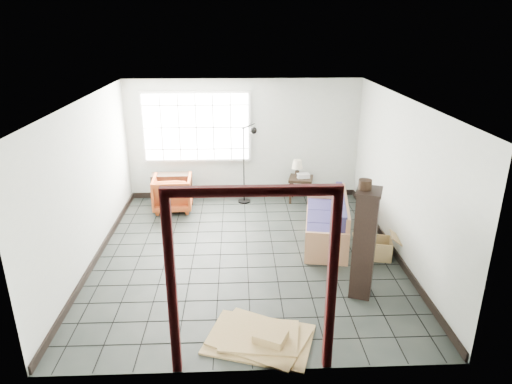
{
  "coord_description": "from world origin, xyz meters",
  "views": [
    {
      "loc": [
        -0.13,
        -6.87,
        3.7
      ],
      "look_at": [
        0.17,
        0.3,
        1.01
      ],
      "focal_mm": 32.0,
      "sensor_mm": 36.0,
      "label": 1
    }
  ],
  "objects_px": {
    "futon_sofa": "(329,225)",
    "side_table": "(301,182)",
    "armchair": "(173,191)",
    "tall_shelf": "(364,242)"
  },
  "relations": [
    {
      "from": "side_table",
      "to": "futon_sofa",
      "type": "bearing_deg",
      "value": -82.43
    },
    {
      "from": "futon_sofa",
      "to": "armchair",
      "type": "xyz_separation_m",
      "value": [
        -2.97,
        1.57,
        0.1
      ]
    },
    {
      "from": "armchair",
      "to": "side_table",
      "type": "distance_m",
      "value": 2.74
    },
    {
      "from": "futon_sofa",
      "to": "side_table",
      "type": "distance_m",
      "value": 1.94
    },
    {
      "from": "armchair",
      "to": "tall_shelf",
      "type": "height_order",
      "value": "tall_shelf"
    },
    {
      "from": "armchair",
      "to": "tall_shelf",
      "type": "xyz_separation_m",
      "value": [
        3.11,
        -3.28,
        0.41
      ]
    },
    {
      "from": "futon_sofa",
      "to": "side_table",
      "type": "bearing_deg",
      "value": 107.16
    },
    {
      "from": "side_table",
      "to": "tall_shelf",
      "type": "height_order",
      "value": "tall_shelf"
    },
    {
      "from": "armchair",
      "to": "side_table",
      "type": "xyz_separation_m",
      "value": [
        2.72,
        0.35,
        0.05
      ]
    },
    {
      "from": "side_table",
      "to": "armchair",
      "type": "bearing_deg",
      "value": -172.58
    }
  ]
}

